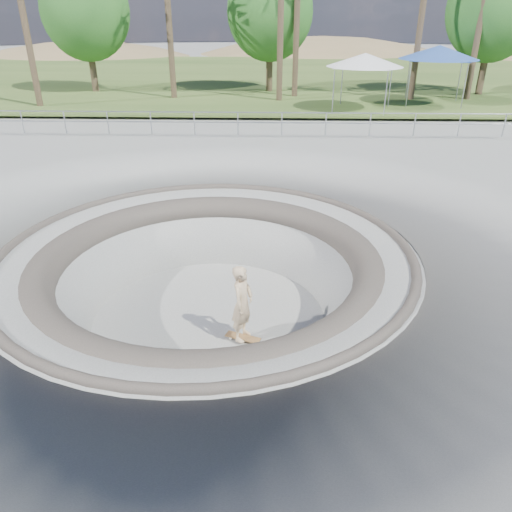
{
  "coord_description": "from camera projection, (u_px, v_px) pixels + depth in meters",
  "views": [
    {
      "loc": [
        1.59,
        -11.02,
        5.38
      ],
      "look_at": [
        1.22,
        -0.01,
        -0.1
      ],
      "focal_mm": 35.0,
      "sensor_mm": 36.0,
      "label": 1
    }
  ],
  "objects": [
    {
      "name": "skater",
      "position": [
        242.0,
        303.0,
        11.74
      ],
      "size": [
        0.68,
        0.82,
        1.94
      ],
      "primitive_type": "imported",
      "rotation": [
        0.0,
        0.0,
        1.21
      ],
      "color": "#D8B78B",
      "rests_on": "skateboard"
    },
    {
      "name": "bushy_tree_right",
      "position": [
        495.0,
        9.0,
        30.82
      ],
      "size": [
        5.8,
        5.27,
        8.36
      ],
      "color": "brown",
      "rests_on": "ground"
    },
    {
      "name": "distant_hills",
      "position": [
        289.0,
        112.0,
        66.49
      ],
      "size": [
        103.2,
        45.0,
        28.6
      ],
      "color": "olive",
      "rests_on": "ground"
    },
    {
      "name": "bushy_tree_mid",
      "position": [
        270.0,
        12.0,
        32.33
      ],
      "size": [
        5.59,
        5.08,
        8.06
      ],
      "color": "brown",
      "rests_on": "ground"
    },
    {
      "name": "grass_strip",
      "position": [
        255.0,
        76.0,
        42.64
      ],
      "size": [
        180.0,
        36.0,
        0.12
      ],
      "color": "#385120",
      "rests_on": "ground"
    },
    {
      "name": "canopy_white",
      "position": [
        365.0,
        60.0,
        26.94
      ],
      "size": [
        5.63,
        5.63,
        2.96
      ],
      "color": "#95989D",
      "rests_on": "ground"
    },
    {
      "name": "skateboard",
      "position": [
        243.0,
        337.0,
        12.18
      ],
      "size": [
        0.91,
        0.54,
        0.09
      ],
      "color": "olive",
      "rests_on": "ground"
    },
    {
      "name": "canopy_blue",
      "position": [
        439.0,
        53.0,
        28.66
      ],
      "size": [
        6.23,
        6.23,
        3.23
      ],
      "color": "#95989D",
      "rests_on": "ground"
    },
    {
      "name": "ground",
      "position": [
        207.0,
        251.0,
        12.31
      ],
      "size": [
        180.0,
        180.0,
        0.0
      ],
      "primitive_type": "plane",
      "color": "#A6A6A1",
      "rests_on": "ground"
    },
    {
      "name": "safety_railing",
      "position": [
        238.0,
        123.0,
        22.74
      ],
      "size": [
        25.0,
        0.06,
        1.03
      ],
      "color": "#95989D",
      "rests_on": "ground"
    },
    {
      "name": "bushy_tree_left",
      "position": [
        85.0,
        11.0,
        32.08
      ],
      "size": [
        5.67,
        5.15,
        8.17
      ],
      "color": "brown",
      "rests_on": "ground"
    },
    {
      "name": "skate_bowl",
      "position": [
        210.0,
        314.0,
        13.12
      ],
      "size": [
        14.0,
        14.0,
        4.1
      ],
      "color": "#A6A6A1",
      "rests_on": "ground"
    }
  ]
}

